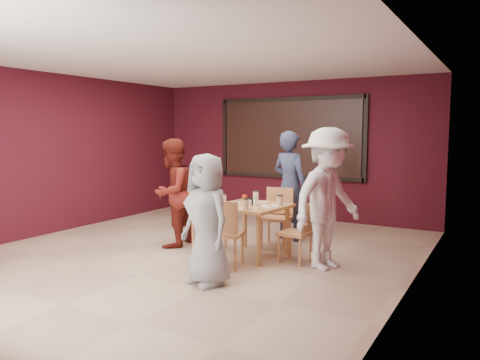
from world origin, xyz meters
The scene contains 11 objects.
floor centered at (0.00, 0.00, 0.00)m, with size 7.00×7.00×0.00m, color tan.
window_blinds centered at (0.00, 3.45, 1.65)m, with size 3.00×0.02×1.50m, color black.
dining_table centered at (0.77, 0.40, 0.65)m, with size 1.03×1.03×0.90m.
chair_front centered at (0.76, -0.32, 0.51)m, with size 0.53×0.53×0.91m.
chair_back centered at (0.83, 1.16, 0.51)m, with size 0.49×0.49×0.90m.
chair_left centered at (-0.06, 0.45, 0.51)m, with size 0.47×0.47×0.90m.
chair_right centered at (1.51, 0.41, 0.46)m, with size 0.42×0.42×0.82m.
diner_front centered at (0.91, -0.94, 0.77)m, with size 0.75×0.49×1.54m, color gray.
diner_back centered at (0.82, 1.64, 0.90)m, with size 0.66×0.43×1.80m, color #323C5A.
diner_left centered at (-0.58, 0.31, 0.84)m, with size 0.82×0.64×1.68m, color maroon.
diner_right centered at (1.92, 0.36, 0.92)m, with size 1.19×0.68×1.84m, color white.
Camera 1 is at (3.92, -5.40, 1.79)m, focal length 35.00 mm.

